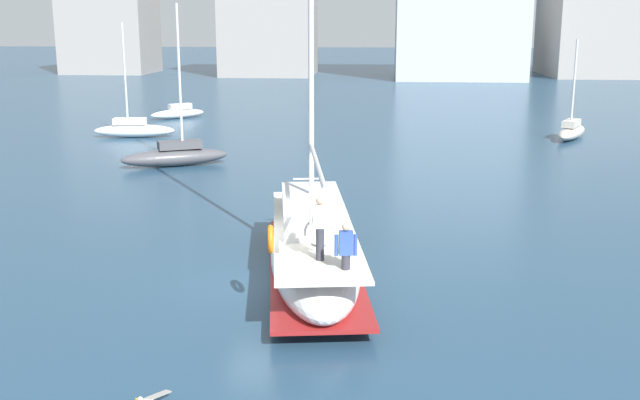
{
  "coord_description": "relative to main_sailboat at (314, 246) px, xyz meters",
  "views": [
    {
      "loc": [
        3.01,
        -19.16,
        7.03
      ],
      "look_at": [
        1.07,
        2.73,
        1.8
      ],
      "focal_mm": 41.98,
      "sensor_mm": 36.0,
      "label": 1
    }
  ],
  "objects": [
    {
      "name": "moored_catamaran",
      "position": [
        13.4,
        27.12,
        -0.4
      ],
      "size": [
        3.2,
        4.94,
        6.04
      ],
      "color": "#B7B2A8",
      "rests_on": "ground"
    },
    {
      "name": "waterfront_buildings",
      "position": [
        3.77,
        82.94,
        8.04
      ],
      "size": [
        81.74,
        22.73,
        20.49
      ],
      "color": "gray",
      "rests_on": "ground"
    },
    {
      "name": "ground_plane",
      "position": [
        -1.06,
        -0.8,
        -0.92
      ],
      "size": [
        400.0,
        400.0,
        0.0
      ],
      "primitive_type": "plane",
      "color": "navy"
    },
    {
      "name": "moored_sloop_far",
      "position": [
        -13.6,
        34.91,
        -0.44
      ],
      "size": [
        3.9,
        3.47,
        5.98
      ],
      "color": "white",
      "rests_on": "ground"
    },
    {
      "name": "main_sailboat",
      "position": [
        0.0,
        0.0,
        0.0
      ],
      "size": [
        3.8,
        9.85,
        14.13
      ],
      "color": "silver",
      "rests_on": "ground"
    },
    {
      "name": "moored_cutter_right",
      "position": [
        -8.53,
        16.2,
        -0.34
      ],
      "size": [
        5.34,
        3.49,
        7.93
      ],
      "color": "#4C4C51",
      "rests_on": "ground"
    },
    {
      "name": "moored_sloop_near",
      "position": [
        -13.79,
        25.38,
        -0.38
      ],
      "size": [
        5.11,
        1.87,
        7.02
      ],
      "color": "white",
      "rests_on": "ground"
    }
  ]
}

